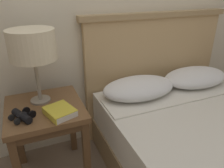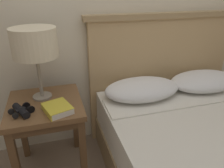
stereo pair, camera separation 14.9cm
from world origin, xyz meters
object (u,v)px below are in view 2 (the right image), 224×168
table_lamp (35,44)px  binoculars_pair (21,110)px  nightstand (46,114)px  book_on_nightstand (57,109)px

table_lamp → binoculars_pair: 0.42m
nightstand → binoculars_pair: 0.20m
table_lamp → book_on_nightstand: table_lamp is taller
book_on_nightstand → table_lamp: bearing=111.8°
table_lamp → book_on_nightstand: bearing=-68.2°
binoculars_pair → table_lamp: bearing=57.1°
nightstand → binoculars_pair: bearing=-142.0°
table_lamp → binoculars_pair: table_lamp is taller
nightstand → table_lamp: table_lamp is taller
book_on_nightstand → binoculars_pair: bearing=170.5°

